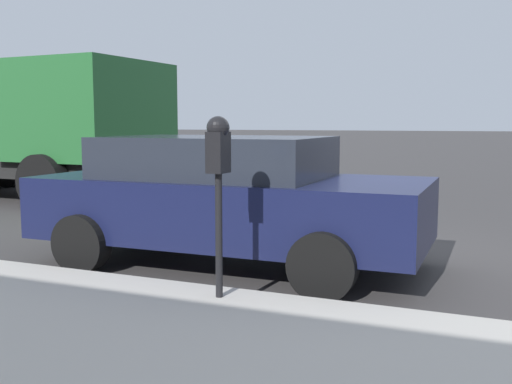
{
  "coord_description": "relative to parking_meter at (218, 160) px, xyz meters",
  "views": [
    {
      "loc": [
        -6.92,
        -1.78,
        1.62
      ],
      "look_at": [
        -2.41,
        0.14,
        1.04
      ],
      "focal_mm": 42.0,
      "sensor_mm": 36.0,
      "label": 1
    }
  ],
  "objects": [
    {
      "name": "car_navy",
      "position": [
        1.61,
        0.7,
        -0.53
      ],
      "size": [
        2.14,
        4.36,
        1.46
      ],
      "rotation": [
        0.0,
        0.0,
        3.16
      ],
      "color": "#14193D",
      "rests_on": "ground_plane"
    },
    {
      "name": "ground_plane",
      "position": [
        2.5,
        -0.44,
        -1.31
      ],
      "size": [
        220.0,
        220.0,
        0.0
      ],
      "primitive_type": "plane",
      "color": "#3D3A3A"
    },
    {
      "name": "parking_meter",
      "position": [
        0.0,
        0.0,
        0.0
      ],
      "size": [
        0.21,
        0.19,
        1.52
      ],
      "color": "black",
      "rests_on": "sidewalk"
    }
  ]
}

